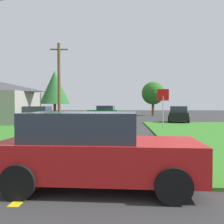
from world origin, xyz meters
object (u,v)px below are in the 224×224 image
car_on_crossroad (178,114)px  parked_car_near_building (41,116)px  car_approaching_junction (104,112)px  car_behind_on_main_road (95,150)px  oak_tree_left (153,93)px  utility_pole_mid (59,82)px  stop_sign (163,101)px  pine_tree_center (55,87)px

car_on_crossroad → parked_car_near_building: same height
car_approaching_junction → car_behind_on_main_road: 29.63m
car_approaching_junction → oak_tree_left: 9.97m
car_behind_on_main_road → oak_tree_left: bearing=83.5°
car_on_crossroad → utility_pole_mid: 12.40m
car_behind_on_main_road → stop_sign: bearing=77.3°
stop_sign → car_approaching_junction: stop_sign is taller
car_behind_on_main_road → car_approaching_junction: bearing=96.0°
pine_tree_center → parked_car_near_building: bearing=-78.3°
stop_sign → parked_car_near_building: size_ratio=0.73×
utility_pole_mid → car_behind_on_main_road: bearing=-73.4°
car_on_crossroad → stop_sign: bearing=169.8°
car_behind_on_main_road → oak_tree_left: 36.18m
pine_tree_center → oak_tree_left: bearing=3.1°
car_on_crossroad → oak_tree_left: oak_tree_left is taller
car_approaching_junction → utility_pole_mid: (-3.85, -9.06, 3.31)m
stop_sign → pine_tree_center: (-13.92, 21.59, 2.40)m
car_behind_on_main_road → parked_car_near_building: bearing=113.6°
car_approaching_junction → car_on_crossroad: size_ratio=1.05×
oak_tree_left → pine_tree_center: pine_tree_center is taller
car_on_crossroad → parked_car_near_building: 13.00m
utility_pole_mid → pine_tree_center: utility_pole_mid is taller
stop_sign → car_on_crossroad: stop_sign is taller
stop_sign → pine_tree_center: bearing=-57.5°
stop_sign → utility_pole_mid: 12.08m
car_on_crossroad → pine_tree_center: bearing=57.7°
utility_pole_mid → pine_tree_center: (-4.44, 14.40, 0.35)m
car_behind_on_main_road → utility_pole_mid: (-6.09, 20.48, 3.32)m
stop_sign → oak_tree_left: size_ratio=0.54×
parked_car_near_building → car_approaching_junction: bearing=75.6°
car_approaching_junction → oak_tree_left: size_ratio=0.80×
stop_sign → car_behind_on_main_road: bearing=75.4°
oak_tree_left → car_approaching_junction: bearing=-139.9°
stop_sign → oak_tree_left: oak_tree_left is taller
car_behind_on_main_road → utility_pole_mid: size_ratio=0.53×
car_behind_on_main_road → car_on_crossroad: bearing=75.3°
parked_car_near_building → utility_pole_mid: 5.04m
stop_sign → oak_tree_left: 22.54m
car_behind_on_main_road → pine_tree_center: size_ratio=0.60×
stop_sign → car_behind_on_main_road: stop_sign is taller
car_on_crossroad → oak_tree_left: bearing=12.9°
stop_sign → parked_car_near_building: (-10.15, 3.46, -1.27)m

